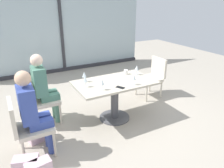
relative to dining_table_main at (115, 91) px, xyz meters
name	(u,v)px	position (x,y,z in m)	size (l,w,h in m)	color
ground_plane	(115,118)	(0.00, 0.00, -0.55)	(12.00, 12.00, 0.00)	#A89E8E
window_wall_backdrop	(61,31)	(0.00, 3.20, 0.66)	(5.17, 0.10, 2.70)	#A4B7BC
dining_table_main	(115,91)	(0.00, 0.00, 0.00)	(1.40, 0.81, 0.73)	#BCB29E
chair_side_end	(27,125)	(-1.54, -0.31, -0.05)	(0.50, 0.46, 0.87)	beige
chair_far_left	(39,98)	(-1.23, 0.47, -0.05)	(0.50, 0.46, 0.87)	beige
chair_far_right	(153,75)	(1.23, 0.47, -0.05)	(0.50, 0.46, 0.87)	beige
person_side_end	(33,110)	(-1.43, -0.31, 0.15)	(0.39, 0.34, 1.26)	#384C9E
person_far_left	(44,86)	(-1.13, 0.47, 0.15)	(0.39, 0.34, 1.26)	#4C7F6B
wine_glass_0	(134,77)	(0.21, -0.27, 0.31)	(0.07, 0.07, 0.18)	silver
wine_glass_1	(102,82)	(-0.35, -0.21, 0.31)	(0.07, 0.07, 0.18)	silver
wine_glass_2	(84,75)	(-0.47, 0.25, 0.31)	(0.07, 0.07, 0.18)	silver
wine_glass_3	(85,79)	(-0.54, 0.02, 0.31)	(0.07, 0.07, 0.18)	silver
wine_glass_4	(137,68)	(0.54, 0.12, 0.31)	(0.07, 0.07, 0.18)	silver
coffee_cup	(126,72)	(0.38, 0.24, 0.23)	(0.08, 0.08, 0.09)	white
cell_phone_on_table	(120,87)	(-0.05, -0.28, 0.19)	(0.07, 0.14, 0.01)	black
handbag_0	(27,167)	(-1.64, -0.70, -0.41)	(0.30, 0.16, 0.28)	beige
handbag_1	(38,133)	(-1.38, -0.03, -0.41)	(0.30, 0.16, 0.28)	beige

